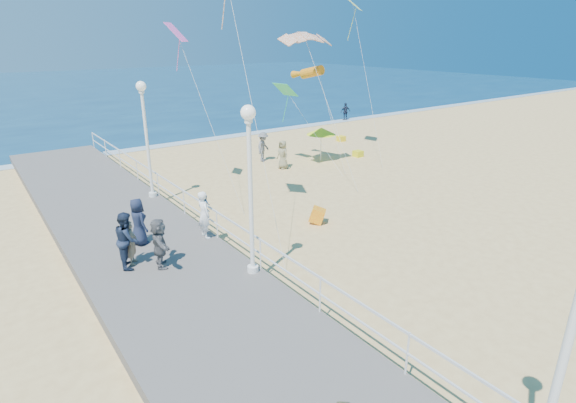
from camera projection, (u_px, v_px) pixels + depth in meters
ground at (370, 241)px, 17.56m from camera, size 160.00×160.00×0.00m
ocean at (54, 91)px, 66.94m from camera, size 160.00×90.00×0.05m
surf_line at (168, 145)px, 33.12m from camera, size 160.00×1.20×0.04m
boardwalk at (192, 298)px, 13.35m from camera, size 5.00×44.00×0.40m
railing at (260, 245)px, 14.34m from camera, size 0.05×42.00×0.55m
lamp_post_near at (574, 319)px, 6.51m from camera, size 0.44×0.44×5.32m
lamp_post_mid at (250, 175)px, 13.35m from camera, size 0.44×0.44×5.32m
lamp_post_far at (146, 128)px, 20.19m from camera, size 0.44×0.44×5.32m
woman_holding_toddler at (204, 215)px, 16.64m from camera, size 0.44×0.67×1.83m
toddler_held at (205, 204)px, 16.73m from camera, size 0.30×0.39×0.79m
spectator_4 at (138, 222)px, 16.13m from camera, size 0.68×0.93×1.74m
spectator_5 at (159, 243)px, 14.52m from camera, size 0.87×1.64×1.68m
spectator_6 at (131, 242)px, 14.75m from camera, size 0.58×0.66×1.52m
spectator_7 at (127, 240)px, 14.54m from camera, size 0.94×1.07×1.88m
beach_walker_a at (263, 147)px, 28.57m from camera, size 1.40×1.21×1.88m
beach_walker_b at (345, 112)px, 42.73m from camera, size 1.05×0.66×1.67m
beach_walker_c at (283, 155)px, 26.99m from camera, size 0.64×0.90×1.73m
box_kite at (317, 217)px, 19.15m from camera, size 0.89×0.89×0.74m
beach_umbrella at (321, 131)px, 28.41m from camera, size 1.90×1.90×2.14m
beach_chair_left at (358, 154)px, 29.93m from camera, size 0.55×0.55×0.40m
beach_chair_right at (341, 139)px, 34.38m from camera, size 0.55×0.55×0.40m
kite_parafoil at (306, 36)px, 23.66m from camera, size 3.19×0.94×0.65m
kite_windsock at (312, 72)px, 26.12m from camera, size 0.99×2.58×1.06m
kite_diamond_pink at (176, 32)px, 20.50m from camera, size 1.32×1.37×0.83m
kite_diamond_multi at (353, 3)px, 27.71m from camera, size 1.78×1.73×0.88m
kite_diamond_green at (285, 90)px, 26.60m from camera, size 1.17×1.39×0.80m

